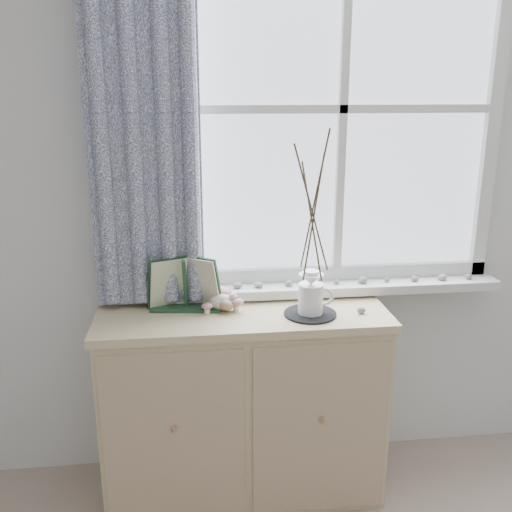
# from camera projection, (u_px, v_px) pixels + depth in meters

# --- Properties ---
(sideboard) EXTENTS (1.20, 0.45, 0.85)m
(sideboard) POSITION_uv_depth(u_px,v_px,m) (243.00, 403.00, 2.46)
(sideboard) COLOR beige
(sideboard) RESTS_ON ground
(botanical_book) EXTENTS (0.35, 0.17, 0.23)m
(botanical_book) POSITION_uv_depth(u_px,v_px,m) (185.00, 285.00, 2.31)
(botanical_book) COLOR #1E3F26
(botanical_book) RESTS_ON sideboard
(toadstool_cluster) EXTENTS (0.17, 0.15, 0.08)m
(toadstool_cluster) POSITION_uv_depth(u_px,v_px,m) (223.00, 297.00, 2.37)
(toadstool_cluster) COLOR white
(toadstool_cluster) RESTS_ON sideboard
(wooden_eggs) EXTENTS (0.10, 0.12, 0.08)m
(wooden_eggs) POSITION_uv_depth(u_px,v_px,m) (221.00, 302.00, 2.36)
(wooden_eggs) COLOR tan
(wooden_eggs) RESTS_ON sideboard
(songbird_figurine) EXTENTS (0.16, 0.10, 0.08)m
(songbird_figurine) POSITION_uv_depth(u_px,v_px,m) (222.00, 301.00, 2.35)
(songbird_figurine) COLOR white
(songbird_figurine) RESTS_ON sideboard
(crocheted_doily) EXTENTS (0.21, 0.21, 0.01)m
(crocheted_doily) POSITION_uv_depth(u_px,v_px,m) (310.00, 314.00, 2.31)
(crocheted_doily) COLOR black
(crocheted_doily) RESTS_ON sideboard
(twig_pitcher) EXTENTS (0.32, 0.32, 0.76)m
(twig_pitcher) POSITION_uv_depth(u_px,v_px,m) (313.00, 209.00, 2.19)
(twig_pitcher) COLOR white
(twig_pitcher) RESTS_ON crocheted_doily
(sideboard_pebbles) EXTENTS (0.26, 0.19, 0.03)m
(sideboard_pebbles) POSITION_uv_depth(u_px,v_px,m) (327.00, 308.00, 2.35)
(sideboard_pebbles) COLOR gray
(sideboard_pebbles) RESTS_ON sideboard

